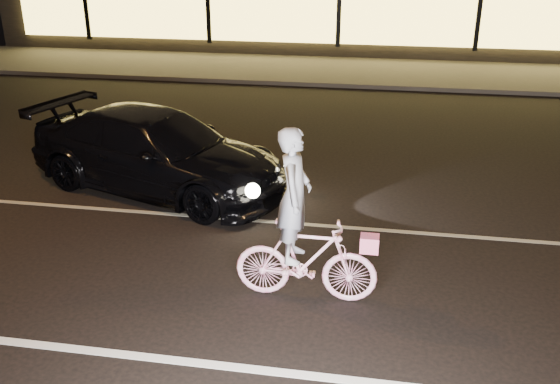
# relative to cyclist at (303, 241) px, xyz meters

# --- Properties ---
(ground) EXTENTS (90.00, 90.00, 0.00)m
(ground) POSITION_rel_cyclist_xyz_m (-0.87, 0.04, -0.78)
(ground) COLOR black
(ground) RESTS_ON ground
(lane_stripe_near) EXTENTS (60.00, 0.12, 0.01)m
(lane_stripe_near) POSITION_rel_cyclist_xyz_m (-0.87, -1.46, -0.78)
(lane_stripe_near) COLOR silver
(lane_stripe_near) RESTS_ON ground
(lane_stripe_far) EXTENTS (60.00, 0.10, 0.01)m
(lane_stripe_far) POSITION_rel_cyclist_xyz_m (-0.87, 2.04, -0.78)
(lane_stripe_far) COLOR gray
(lane_stripe_far) RESTS_ON ground
(sidewalk) EXTENTS (30.00, 4.00, 0.12)m
(sidewalk) POSITION_rel_cyclist_xyz_m (-0.87, 13.04, -0.72)
(sidewalk) COLOR #383533
(sidewalk) RESTS_ON ground
(cyclist) EXTENTS (1.74, 0.60, 2.19)m
(cyclist) POSITION_rel_cyclist_xyz_m (0.00, 0.00, 0.00)
(cyclist) COLOR #FA5196
(cyclist) RESTS_ON ground
(sedan) EXTENTS (5.08, 3.29, 1.37)m
(sedan) POSITION_rel_cyclist_xyz_m (-2.95, 3.06, -0.09)
(sedan) COLOR black
(sedan) RESTS_ON ground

